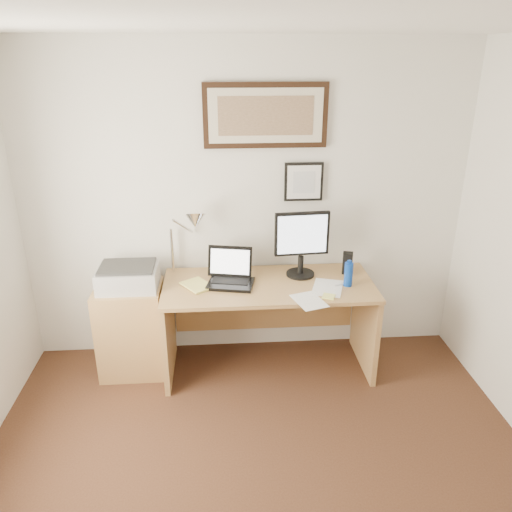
{
  "coord_description": "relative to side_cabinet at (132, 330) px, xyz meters",
  "views": [
    {
      "loc": [
        -0.2,
        -1.78,
        2.38
      ],
      "look_at": [
        0.04,
        1.43,
        1.06
      ],
      "focal_mm": 35.0,
      "sensor_mm": 36.0,
      "label": 1
    }
  ],
  "objects": [
    {
      "name": "laptop",
      "position": [
        0.78,
        -0.01,
        0.44
      ],
      "size": [
        0.38,
        0.36,
        0.26
      ],
      "color": "black",
      "rests_on": "desk"
    },
    {
      "name": "paper_sheet_b",
      "position": [
        1.5,
        -0.16,
        0.39
      ],
      "size": [
        0.3,
        0.35,
        0.0
      ],
      "primitive_type": "cube",
      "rotation": [
        0.0,
        0.0,
        -0.32
      ],
      "color": "white",
      "rests_on": "desk"
    },
    {
      "name": "ceiling",
      "position": [
        0.92,
        -1.68,
        2.13
      ],
      "size": [
        4.0,
        4.0,
        0.0
      ],
      "primitive_type": "plane",
      "rotation": [
        3.14,
        0.0,
        0.0
      ],
      "color": "white",
      "rests_on": "ground"
    },
    {
      "name": "desk_lamp",
      "position": [
        0.51,
        0.13,
        0.82
      ],
      "size": [
        0.29,
        0.27,
        0.53
      ],
      "color": "silver",
      "rests_on": "desk"
    },
    {
      "name": "wall_back",
      "position": [
        0.92,
        0.32,
        0.89
      ],
      "size": [
        3.5,
        0.02,
        2.5
      ],
      "primitive_type": "cube",
      "color": "silver",
      "rests_on": "ground"
    },
    {
      "name": "speaker",
      "position": [
        1.71,
        0.1,
        0.47
      ],
      "size": [
        0.09,
        0.09,
        0.17
      ],
      "primitive_type": "cube",
      "rotation": [
        0.0,
        0.0,
        -0.27
      ],
      "color": "black",
      "rests_on": "desk"
    },
    {
      "name": "paper_sheet_a",
      "position": [
        1.33,
        -0.35,
        0.39
      ],
      "size": [
        0.26,
        0.31,
        0.0
      ],
      "primitive_type": "cube",
      "rotation": [
        0.0,
        0.0,
        0.31
      ],
      "color": "white",
      "rests_on": "desk"
    },
    {
      "name": "picture_small",
      "position": [
        1.37,
        0.29,
        1.09
      ],
      "size": [
        0.3,
        0.03,
        0.3
      ],
      "color": "black",
      "rests_on": "wall_back"
    },
    {
      "name": "marker_pen",
      "position": [
        1.62,
        -0.11,
        0.39
      ],
      "size": [
        0.14,
        0.06,
        0.02
      ],
      "primitive_type": "cylinder",
      "rotation": [
        0.0,
        1.57,
        0.35
      ],
      "color": "silver",
      "rests_on": "desk"
    },
    {
      "name": "book",
      "position": [
        0.46,
        -0.11,
        0.39
      ],
      "size": [
        0.28,
        0.29,
        0.02
      ],
      "primitive_type": "imported",
      "rotation": [
        0.0,
        0.0,
        0.61
      ],
      "color": "#E8DF6D",
      "rests_on": "desk"
    },
    {
      "name": "bottle_cap",
      "position": [
        1.66,
        -0.13,
        0.58
      ],
      "size": [
        0.03,
        0.03,
        0.02
      ],
      "primitive_type": "cylinder",
      "color": "#0C39A4",
      "rests_on": "water_bottle"
    },
    {
      "name": "picture_large",
      "position": [
        1.07,
        0.29,
        1.59
      ],
      "size": [
        0.92,
        0.04,
        0.47
      ],
      "color": "black",
      "rests_on": "wall_back"
    },
    {
      "name": "desk",
      "position": [
        1.07,
        0.04,
        0.15
      ],
      "size": [
        1.6,
        0.7,
        0.75
      ],
      "color": "#A17643",
      "rests_on": "floor"
    },
    {
      "name": "lcd_monitor",
      "position": [
        1.33,
        0.08,
        0.68
      ],
      "size": [
        0.42,
        0.22,
        0.52
      ],
      "color": "black",
      "rests_on": "desk"
    },
    {
      "name": "side_cabinet",
      "position": [
        0.0,
        0.0,
        0.0
      ],
      "size": [
        0.5,
        0.4,
        0.73
      ],
      "primitive_type": "cube",
      "color": "#A17643",
      "rests_on": "floor"
    },
    {
      "name": "water_bottle",
      "position": [
        1.66,
        -0.13,
        0.48
      ],
      "size": [
        0.06,
        0.06,
        0.18
      ],
      "primitive_type": "cylinder",
      "color": "#0C39A4",
      "rests_on": "desk"
    },
    {
      "name": "sticky_pad",
      "position": [
        1.48,
        -0.31,
        0.39
      ],
      "size": [
        0.11,
        0.11,
        0.01
      ],
      "primitive_type": "cube",
      "rotation": [
        0.0,
        0.0,
        -0.41
      ],
      "color": "#F7FB76",
      "rests_on": "desk"
    },
    {
      "name": "printer",
      "position": [
        0.01,
        0.01,
        0.45
      ],
      "size": [
        0.44,
        0.34,
        0.18
      ],
      "color": "#ABABAD",
      "rests_on": "side_cabinet"
    }
  ]
}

